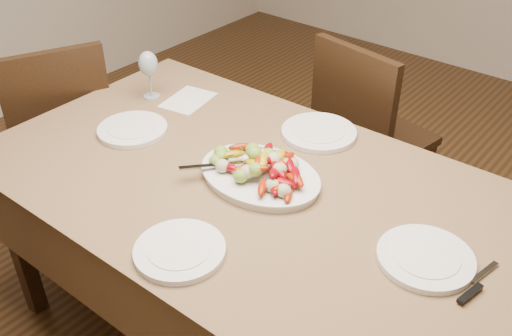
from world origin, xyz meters
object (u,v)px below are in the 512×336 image
object	(u,v)px
plate_near	(180,251)
wine_glass	(149,73)
chair_far	(375,137)
plate_right	(425,258)
serving_platter	(260,177)
plate_left	(133,130)
chair_left	(60,135)
plate_far	(319,133)
dining_table	(256,271)

from	to	relation	value
plate_near	wine_glass	size ratio (longest dim) A/B	1.21
chair_far	plate_right	xyz separation A→B (m)	(0.63, -0.90, 0.29)
serving_platter	plate_left	bearing A→B (deg)	-173.86
chair_left	plate_left	bearing A→B (deg)	107.51
plate_left	plate_far	bearing A→B (deg)	37.71
chair_left	plate_left	xyz separation A→B (m)	(0.62, -0.06, 0.29)
serving_platter	plate_far	world-z (taller)	serving_platter
dining_table	wine_glass	bearing A→B (deg)	164.54
plate_near	wine_glass	xyz separation A→B (m)	(-0.75, 0.57, 0.09)
chair_left	plate_near	xyz separation A→B (m)	(1.22, -0.40, 0.29)
dining_table	wine_glass	distance (m)	0.87
serving_platter	wine_glass	size ratio (longest dim) A/B	1.95
dining_table	plate_near	xyz separation A→B (m)	(0.04, -0.37, 0.39)
chair_left	wine_glass	bearing A→B (deg)	132.58
chair_far	plate_near	xyz separation A→B (m)	(0.11, -1.30, 0.29)
chair_far	plate_right	distance (m)	1.14
plate_left	plate_near	distance (m)	0.68
plate_left	dining_table	bearing A→B (deg)	3.55
chair_far	plate_left	size ratio (longest dim) A/B	3.80
chair_far	serving_platter	world-z (taller)	chair_far
plate_far	plate_near	distance (m)	0.75
chair_far	plate_left	xyz separation A→B (m)	(-0.49, -0.96, 0.29)
serving_platter	chair_far	bearing A→B (deg)	93.72
chair_left	plate_right	xyz separation A→B (m)	(1.74, -0.01, 0.29)
plate_left	wine_glass	bearing A→B (deg)	123.74
wine_glass	chair_far	bearing A→B (deg)	48.76
chair_left	plate_near	world-z (taller)	chair_left
chair_left	wine_glass	distance (m)	0.63
dining_table	plate_right	size ratio (longest dim) A/B	7.19
serving_platter	plate_near	world-z (taller)	serving_platter
plate_left	plate_right	size ratio (longest dim) A/B	0.98
dining_table	plate_far	distance (m)	0.54
dining_table	chair_left	distance (m)	1.18
serving_platter	plate_near	size ratio (longest dim) A/B	1.61
plate_right	chair_left	bearing A→B (deg)	179.78
chair_far	wine_glass	distance (m)	1.04
plate_right	plate_far	bearing A→B (deg)	148.51
dining_table	chair_far	distance (m)	0.93
plate_near	wine_glass	bearing A→B (deg)	142.69
serving_platter	dining_table	bearing A→B (deg)	-80.40
plate_near	serving_platter	bearing A→B (deg)	96.82
plate_right	plate_near	bearing A→B (deg)	-142.96
wine_glass	serving_platter	bearing A→B (deg)	-13.66
serving_platter	wine_glass	bearing A→B (deg)	166.34
dining_table	wine_glass	world-z (taller)	wine_glass
plate_left	wine_glass	distance (m)	0.29
plate_right	plate_far	distance (m)	0.68
dining_table	chair_left	xyz separation A→B (m)	(-1.17, 0.03, 0.10)
plate_near	plate_far	bearing A→B (deg)	94.76
chair_far	plate_left	distance (m)	1.11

